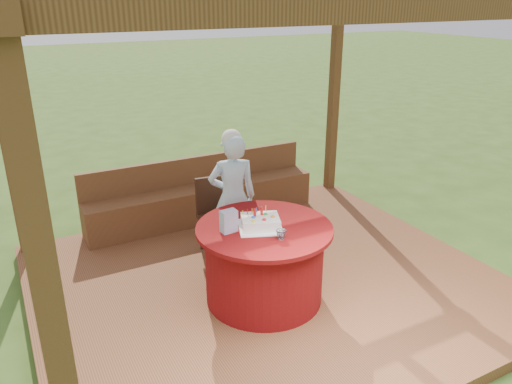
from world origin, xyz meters
TOP-DOWN VIEW (x-y plane):
  - ground at (0.00, 0.00)m, footprint 60.00×60.00m
  - deck at (0.00, 0.00)m, footprint 4.50×4.00m
  - pergola at (0.00, 0.00)m, footprint 4.50×4.00m
  - bench at (0.00, 1.72)m, footprint 3.00×0.42m
  - table at (-0.19, -0.27)m, footprint 1.26×1.26m
  - chair at (-0.18, 0.84)m, footprint 0.44×0.44m
  - elderly_woman at (-0.09, 0.60)m, footprint 0.58×0.46m
  - birthday_cake at (-0.23, -0.27)m, footprint 0.50×0.50m
  - gift_bag at (-0.52, -0.21)m, footprint 0.15×0.10m
  - drinking_glass at (-0.18, -0.56)m, footprint 0.12×0.12m

SIDE VIEW (x-z plane):
  - ground at x=0.00m, z-range 0.00..0.00m
  - deck at x=0.00m, z-range 0.00..0.12m
  - bench at x=0.00m, z-range -0.02..0.79m
  - table at x=-0.19m, z-range 0.13..0.88m
  - chair at x=-0.18m, z-range 0.16..1.02m
  - elderly_woman at x=-0.09m, z-range 0.12..1.58m
  - drinking_glass at x=-0.18m, z-range 0.88..0.96m
  - birthday_cake at x=-0.23m, z-range 0.84..1.02m
  - gift_bag at x=-0.52m, z-range 0.88..1.08m
  - pergola at x=0.00m, z-range 1.05..3.77m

